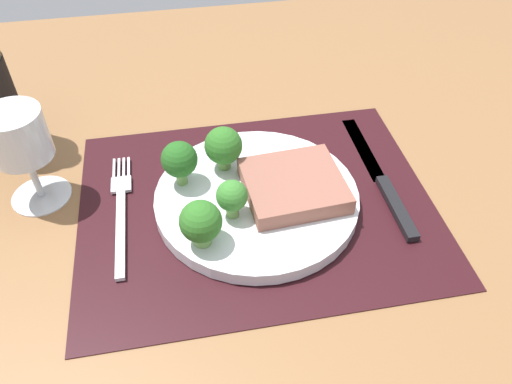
{
  "coord_description": "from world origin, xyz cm",
  "views": [
    {
      "loc": [
        -7.59,
        -41.15,
        42.5
      ],
      "look_at": [
        -0.04,
        0.23,
        1.9
      ],
      "focal_mm": 35.6,
      "sensor_mm": 36.0,
      "label": 1
    }
  ],
  "objects_px": {
    "knife": "(383,182)",
    "wine_glass": "(20,142)",
    "fork": "(121,210)",
    "plate": "(257,198)",
    "steak": "(294,185)"
  },
  "relations": [
    {
      "from": "plate",
      "to": "knife",
      "type": "height_order",
      "value": "plate"
    },
    {
      "from": "fork",
      "to": "knife",
      "type": "height_order",
      "value": "knife"
    },
    {
      "from": "plate",
      "to": "fork",
      "type": "bearing_deg",
      "value": 174.8
    },
    {
      "from": "fork",
      "to": "knife",
      "type": "distance_m",
      "value": 0.31
    },
    {
      "from": "knife",
      "to": "fork",
      "type": "bearing_deg",
      "value": -178.92
    },
    {
      "from": "plate",
      "to": "steak",
      "type": "distance_m",
      "value": 0.05
    },
    {
      "from": "fork",
      "to": "wine_glass",
      "type": "xyz_separation_m",
      "value": [
        -0.09,
        0.05,
        0.08
      ]
    },
    {
      "from": "knife",
      "to": "wine_glass",
      "type": "relative_size",
      "value": 1.91
    },
    {
      "from": "plate",
      "to": "wine_glass",
      "type": "bearing_deg",
      "value": 166.43
    },
    {
      "from": "plate",
      "to": "fork",
      "type": "height_order",
      "value": "plate"
    },
    {
      "from": "plate",
      "to": "knife",
      "type": "relative_size",
      "value": 1.02
    },
    {
      "from": "steak",
      "to": "knife",
      "type": "height_order",
      "value": "steak"
    },
    {
      "from": "fork",
      "to": "wine_glass",
      "type": "relative_size",
      "value": 1.59
    },
    {
      "from": "fork",
      "to": "wine_glass",
      "type": "bearing_deg",
      "value": 155.87
    },
    {
      "from": "wine_glass",
      "to": "plate",
      "type": "bearing_deg",
      "value": -13.57
    }
  ]
}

